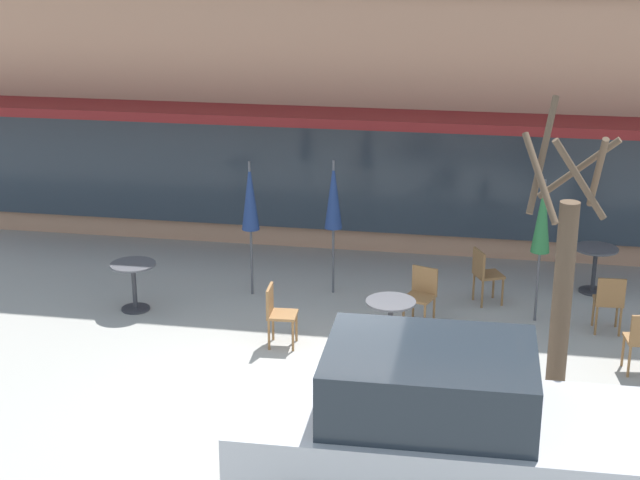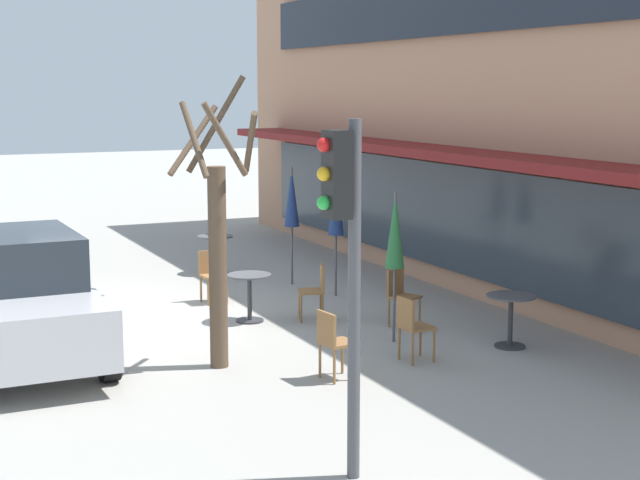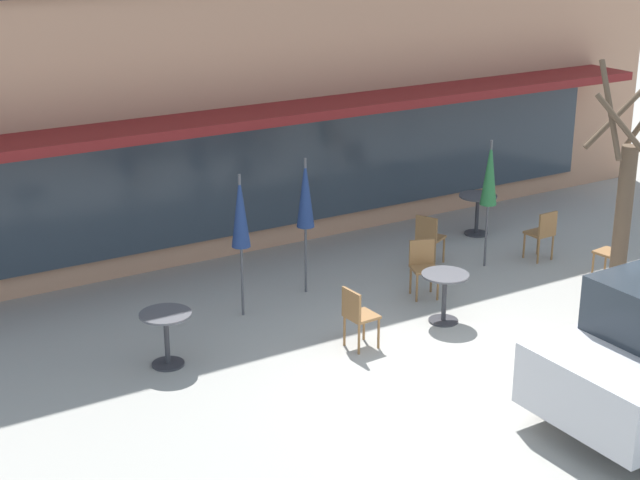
% 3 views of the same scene
% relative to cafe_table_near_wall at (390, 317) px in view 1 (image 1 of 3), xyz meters
% --- Properties ---
extents(ground_plane, '(80.00, 80.00, 0.00)m').
position_rel_cafe_table_near_wall_xyz_m(ground_plane, '(-0.94, -1.81, -0.52)').
color(ground_plane, '#9E9B93').
extents(building_facade, '(18.93, 9.10, 7.11)m').
position_rel_cafe_table_near_wall_xyz_m(building_facade, '(-0.94, 8.15, 3.04)').
color(building_facade, tan).
rests_on(building_facade, ground).
extents(cafe_table_near_wall, '(0.70, 0.70, 0.76)m').
position_rel_cafe_table_near_wall_xyz_m(cafe_table_near_wall, '(0.00, 0.00, 0.00)').
color(cafe_table_near_wall, '#333338').
rests_on(cafe_table_near_wall, ground).
extents(cafe_table_streetside, '(0.70, 0.70, 0.76)m').
position_rel_cafe_table_near_wall_xyz_m(cafe_table_streetside, '(3.00, 2.83, 0.00)').
color(cafe_table_streetside, '#333338').
rests_on(cafe_table_streetside, ground).
extents(cafe_table_by_tree, '(0.70, 0.70, 0.76)m').
position_rel_cafe_table_near_wall_xyz_m(cafe_table_by_tree, '(-4.05, 0.81, 0.00)').
color(cafe_table_by_tree, '#333338').
rests_on(cafe_table_by_tree, ground).
extents(patio_umbrella_green_folded, '(0.28, 0.28, 2.20)m').
position_rel_cafe_table_near_wall_xyz_m(patio_umbrella_green_folded, '(-2.43, 1.77, 1.11)').
color(patio_umbrella_green_folded, '#4C4C51').
rests_on(patio_umbrella_green_folded, ground).
extents(patio_umbrella_cream_folded, '(0.28, 0.28, 2.20)m').
position_rel_cafe_table_near_wall_xyz_m(patio_umbrella_cream_folded, '(-1.15, 2.06, 1.11)').
color(patio_umbrella_cream_folded, '#4C4C51').
rests_on(patio_umbrella_cream_folded, ground).
extents(patio_umbrella_corner_open, '(0.28, 0.28, 2.20)m').
position_rel_cafe_table_near_wall_xyz_m(patio_umbrella_corner_open, '(2.04, 1.47, 1.11)').
color(patio_umbrella_corner_open, '#4C4C51').
rests_on(patio_umbrella_corner_open, ground).
extents(cafe_chair_0, '(0.42, 0.42, 0.89)m').
position_rel_cafe_table_near_wall_xyz_m(cafe_chair_0, '(-1.59, -0.09, 0.01)').
color(cafe_chair_0, olive).
rests_on(cafe_chair_0, ground).
extents(cafe_chair_1, '(0.51, 0.51, 0.89)m').
position_rel_cafe_table_near_wall_xyz_m(cafe_chair_1, '(0.35, 0.99, 0.01)').
color(cafe_chair_1, olive).
rests_on(cafe_chair_1, ground).
extents(cafe_chair_2, '(0.41, 0.41, 0.89)m').
position_rel_cafe_table_near_wall_xyz_m(cafe_chair_2, '(3.06, 1.18, 0.01)').
color(cafe_chair_2, olive).
rests_on(cafe_chair_2, ground).
extents(cafe_chair_4, '(0.53, 0.53, 0.89)m').
position_rel_cafe_table_near_wall_xyz_m(cafe_chair_4, '(1.25, 2.02, 0.01)').
color(cafe_chair_4, olive).
rests_on(cafe_chair_4, ground).
extents(parked_sedan, '(4.23, 2.07, 1.76)m').
position_rel_cafe_table_near_wall_xyz_m(parked_sedan, '(0.88, -3.66, 0.36)').
color(parked_sedan, '#B7B7BC').
rests_on(parked_sedan, ground).
extents(street_tree, '(1.18, 1.18, 3.83)m').
position_rel_cafe_table_near_wall_xyz_m(street_tree, '(2.18, -1.25, 1.16)').
color(street_tree, brown).
rests_on(street_tree, ground).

